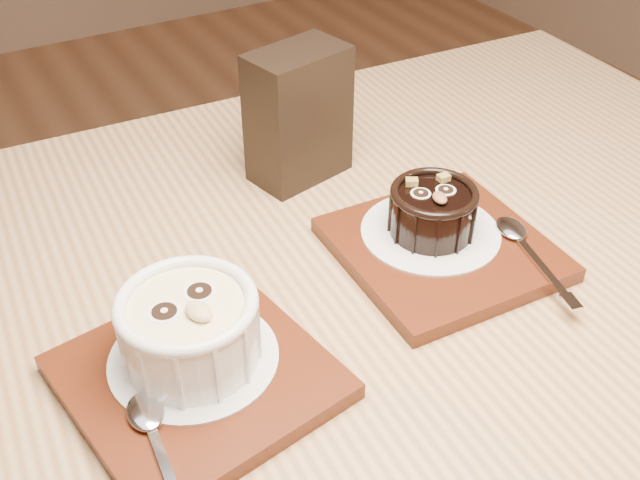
# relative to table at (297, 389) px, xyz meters

# --- Properties ---
(table) EXTENTS (1.24, 0.86, 0.75)m
(table) POSITION_rel_table_xyz_m (0.00, 0.00, 0.00)
(table) COLOR #976B41
(table) RESTS_ON ground
(tray_left) EXTENTS (0.21, 0.21, 0.01)m
(tray_left) POSITION_rel_table_xyz_m (-0.10, -0.03, 0.10)
(tray_left) COLOR #54200E
(tray_left) RESTS_ON table
(doily_left) EXTENTS (0.13, 0.13, 0.00)m
(doily_left) POSITION_rel_table_xyz_m (-0.10, -0.02, 0.11)
(doily_left) COLOR silver
(doily_left) RESTS_ON tray_left
(ramekin_white) EXTENTS (0.11, 0.11, 0.06)m
(ramekin_white) POSITION_rel_table_xyz_m (-0.10, -0.02, 0.14)
(ramekin_white) COLOR white
(ramekin_white) RESTS_ON doily_left
(spoon_left) EXTENTS (0.04, 0.14, 0.01)m
(spoon_left) POSITION_rel_table_xyz_m (-0.15, -0.09, 0.11)
(spoon_left) COLOR white
(spoon_left) RESTS_ON tray_left
(tray_right) EXTENTS (0.19, 0.19, 0.01)m
(tray_right) POSITION_rel_table_xyz_m (0.16, 0.01, 0.10)
(tray_right) COLOR #54200E
(tray_right) RESTS_ON table
(doily_right) EXTENTS (0.13, 0.13, 0.00)m
(doily_right) POSITION_rel_table_xyz_m (0.16, 0.02, 0.11)
(doily_right) COLOR silver
(doily_right) RESTS_ON tray_right
(ramekin_dark) EXTENTS (0.08, 0.08, 0.05)m
(ramekin_dark) POSITION_rel_table_xyz_m (0.16, 0.02, 0.13)
(ramekin_dark) COLOR black
(ramekin_dark) RESTS_ON doily_right
(spoon_right) EXTENTS (0.06, 0.14, 0.01)m
(spoon_right) POSITION_rel_table_xyz_m (0.21, -0.05, 0.11)
(spoon_right) COLOR white
(spoon_right) RESTS_ON tray_right
(condiment_stand) EXTENTS (0.11, 0.08, 0.14)m
(condiment_stand) POSITION_rel_table_xyz_m (0.11, 0.20, 0.16)
(condiment_stand) COLOR black
(condiment_stand) RESTS_ON table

